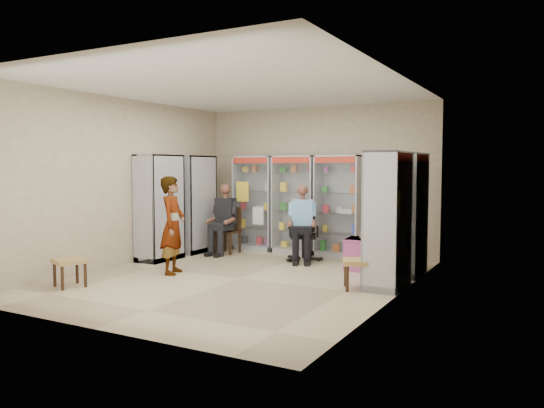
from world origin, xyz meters
The scene contains 18 objects.
floor centered at (0.00, 0.00, 0.00)m, with size 6.00×6.00×0.00m, color tan.
room_shell centered at (0.00, 0.00, 1.97)m, with size 5.02×6.02×3.01m.
cabinet_back_left centered at (-1.30, 2.73, 1.00)m, with size 0.90×0.50×2.00m, color #A5A6AC.
cabinet_back_mid centered at (-0.35, 2.73, 1.00)m, with size 0.90×0.50×2.00m, color #A6A8AD.
cabinet_back_right centered at (0.60, 2.73, 1.00)m, with size 0.90×0.50×2.00m, color #A8ACB0.
cabinet_right_far centered at (2.23, 1.60, 1.00)m, with size 0.50×0.90×2.00m, color #A2A5A9.
cabinet_right_near centered at (2.23, 0.50, 1.00)m, with size 0.50×0.90×2.00m, color #B2B6BA.
cabinet_left_far centered at (-2.23, 1.80, 1.00)m, with size 0.50×0.90×2.00m, color silver.
cabinet_left_near centered at (-2.23, 0.70, 1.00)m, with size 0.50×0.90×2.00m, color silver.
wooden_chair centered at (-1.55, 2.00, 0.47)m, with size 0.42×0.42×0.94m, color #321E13.
seated_customer centered at (-1.55, 1.95, 0.67)m, with size 0.44×0.60×1.34m, color black, non-canonical shape.
office_chair centered at (0.21, 1.92, 0.53)m, with size 0.58×0.58×1.06m, color black.
seated_shopkeeper centered at (0.21, 1.87, 0.67)m, with size 0.44×0.62×1.35m, color #7199DF, non-canonical shape.
pink_trunk centered at (1.49, 1.62, 0.27)m, with size 0.57×0.55×0.55m, color #C24D85.
tea_glass centered at (1.44, 1.66, 0.60)m, with size 0.07×0.07×0.11m, color #552607.
woven_stool_a centered at (1.90, 0.20, 0.22)m, with size 0.43×0.43×0.43m, color #A17E43.
woven_stool_b centered at (-1.90, -1.69, 0.21)m, with size 0.42×0.42×0.42m, color olive.
standing_man centered at (-1.19, -0.19, 0.81)m, with size 0.59×0.39×1.62m, color gray.
Camera 1 is at (4.42, -7.05, 1.77)m, focal length 35.00 mm.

